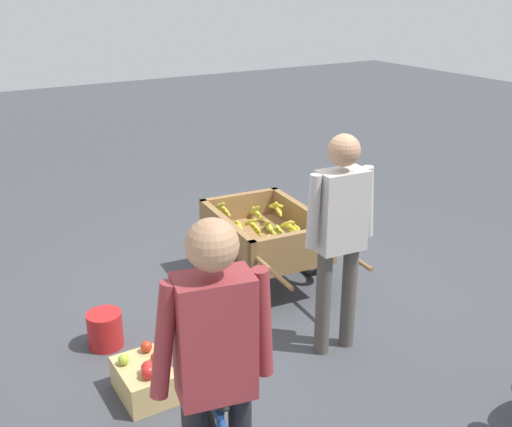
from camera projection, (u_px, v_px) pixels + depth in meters
ground_plane at (250, 300)px, 5.20m from camera, size 24.00×24.00×0.00m
fruit_cart at (265, 239)px, 5.33m from camera, size 1.71×0.99×0.73m
vendor_person at (340, 226)px, 4.18m from camera, size 0.23×0.55×1.64m
cyclist_person at (215, 360)px, 2.66m from camera, size 0.27×0.56×1.68m
plastic_bucket at (105, 330)px, 4.51m from camera, size 0.26×0.26×0.28m
apple_crate at (145, 379)px, 3.97m from camera, size 0.44×0.32×0.31m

